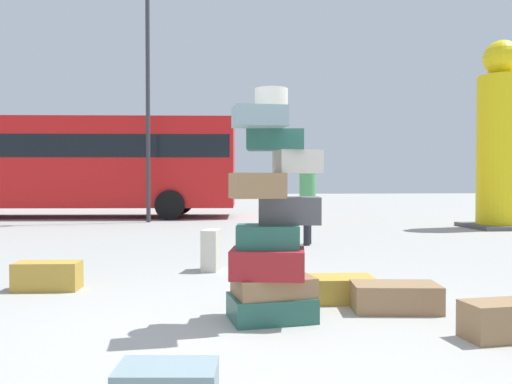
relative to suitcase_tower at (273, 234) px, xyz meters
The scene contains 12 objects.
ground_plane 0.89m from the suitcase_tower, 131.29° to the right, with size 80.00×80.00×0.00m, color #9E9E99.
suitcase_tower is the anchor object (origin of this frame).
suitcase_cream_foreground_near 2.58m from the suitcase_tower, 101.65° to the left, with size 0.21×0.35×0.54m, color beige.
suitcase_brown_white_trunk 1.34m from the suitcase_tower, 10.65° to the left, with size 0.78×0.41×0.25m, color olive.
suitcase_brown_upright_blue 1.89m from the suitcase_tower, 21.66° to the right, with size 0.58×0.30×0.29m, color olive.
suitcase_tan_left_side 1.17m from the suitcase_tower, 40.29° to the left, with size 0.67×0.42×0.25m, color #B28C33.
suitcase_slate_right_side 1.83m from the suitcase_tower, 116.99° to the right, with size 0.55×0.34×0.20m, color gray.
suitcase_tan_behind_tower 2.79m from the suitcase_tower, 147.98° to the left, with size 0.69×0.31×0.31m, color #B28C33.
person_bearded_onlooker 5.20m from the suitcase_tower, 75.66° to the left, with size 0.30×0.33×1.59m.
yellow_dummy_statue 10.40m from the suitcase_tower, 49.31° to the left, with size 1.59×1.59×4.68m.
parked_bus 13.81m from the suitcase_tower, 112.04° to the left, with size 11.08×3.29×3.15m.
lamp_post 11.32m from the suitcase_tower, 102.19° to the left, with size 0.36×0.36×7.08m.
Camera 1 is at (-0.24, -3.96, 1.21)m, focal length 35.83 mm.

